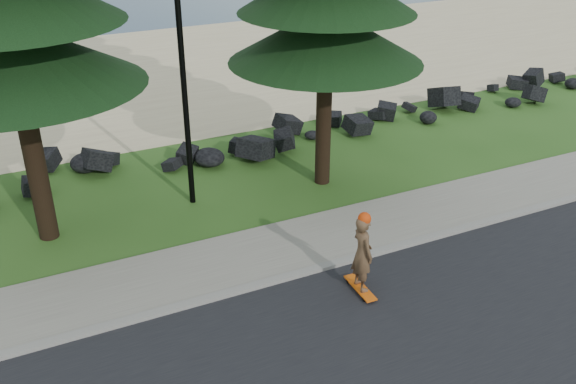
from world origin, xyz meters
name	(u,v)px	position (x,y,z in m)	size (l,w,h in m)	color
ground	(240,265)	(0.00, 0.00, 0.00)	(160.00, 160.00, 0.00)	#2B541A
kerb	(256,286)	(0.00, -0.90, 0.05)	(160.00, 0.20, 0.10)	gray
sidewalk	(236,259)	(0.00, 0.20, 0.04)	(160.00, 2.00, 0.08)	slate
beach_sand	(103,80)	(0.00, 14.50, 0.01)	(160.00, 15.00, 0.01)	#D0BA8A
seawall_boulders	(166,166)	(0.00, 5.60, 0.00)	(60.00, 2.40, 1.10)	black
lamp_post	(180,39)	(0.00, 3.20, 4.13)	(0.25, 0.14, 8.14)	black
skateboarder	(362,254)	(1.83, -1.92, 0.90)	(0.40, 0.97, 1.79)	#EF5E0E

